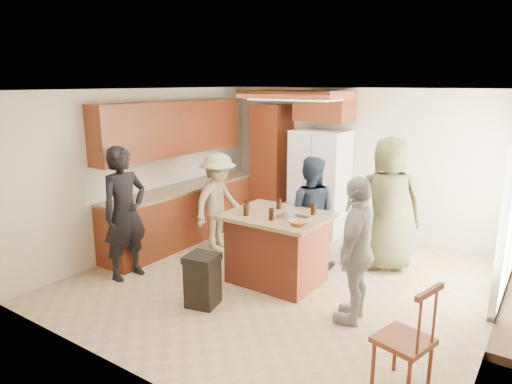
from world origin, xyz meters
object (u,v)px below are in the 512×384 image
Objects in this scene: person_behind_left at (310,212)px; spindle_chair at (406,341)px; person_behind_right at (388,204)px; person_front_left at (125,213)px; person_counter at (218,202)px; refrigerator at (320,182)px; person_side_right at (356,250)px; kitchen_island at (277,247)px; trash_bin at (203,280)px.

spindle_chair is (1.96, -1.97, -0.35)m from person_behind_left.
person_front_left is at bearing 15.59° from person_behind_right.
person_counter is 1.89m from refrigerator.
person_side_right is (1.15, -1.10, 0.02)m from person_behind_left.
person_front_left is 3.58m from person_behind_right.
kitchen_island is at bearing -77.72° from refrigerator.
refrigerator is (-1.52, 0.95, -0.04)m from person_behind_right.
refrigerator is 1.41× the size of kitchen_island.
person_counter reaches higher than spindle_chair.
refrigerator is at bearing -29.39° from person_counter.
person_front_left is 1.40× the size of kitchen_island.
refrigerator is 4.30m from spindle_chair.
trash_bin is at bearing -109.08° from kitchen_island.
person_side_right reaches higher than person_counter.
spindle_chair is at bearing 35.60° from person_side_right.
person_front_left is 3.85m from spindle_chair.
person_behind_right is 1.68m from kitchen_island.
spindle_chair is (2.06, -1.26, -0.02)m from kitchen_island.
spindle_chair is (3.82, -0.25, -0.44)m from person_front_left.
person_side_right is at bearing -17.06° from kitchen_island.
person_behind_left reaches higher than trash_bin.
kitchen_island is 2.42m from spindle_chair.
person_front_left reaches higher than spindle_chair.
trash_bin is at bearing -88.13° from refrigerator.
person_behind_left is 0.89× the size of refrigerator.
person_behind_left reaches higher than spindle_chair.
spindle_chair is (3.48, -1.80, -0.31)m from person_counter.
refrigerator reaches higher than spindle_chair.
person_behind_right reaches higher than spindle_chair.
person_behind_right is (2.80, 2.24, 0.05)m from person_front_left.
refrigerator reaches higher than person_behind_left.
person_counter is at bearing -5.70° from person_front_left.
person_behind_right is 3.00× the size of trash_bin.
refrigerator is (-1.72, 2.56, 0.08)m from person_side_right.
person_behind_left is 1.25× the size of kitchen_island.
person_side_right is (3.00, 0.63, -0.07)m from person_front_left.
person_counter is 1.20× the size of kitchen_island.
person_behind_right reaches higher than trash_bin.
kitchen_island is at bearing -114.48° from person_side_right.
refrigerator is 2.27m from kitchen_island.
spindle_chair reaches higher than kitchen_island.
person_behind_left is 1.58m from refrigerator.
person_behind_left is 1.59m from person_side_right.
person_behind_right is 1.23× the size of person_counter.
spindle_chair is (2.54, -3.44, -0.45)m from refrigerator.
refrigerator reaches higher than kitchen_island.
person_counter is (-1.52, -0.17, -0.03)m from person_behind_left.
person_side_right is at bearing -56.12° from refrigerator.
kitchen_island is (1.42, -0.54, -0.29)m from person_counter.
person_behind_left reaches higher than kitchen_island.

